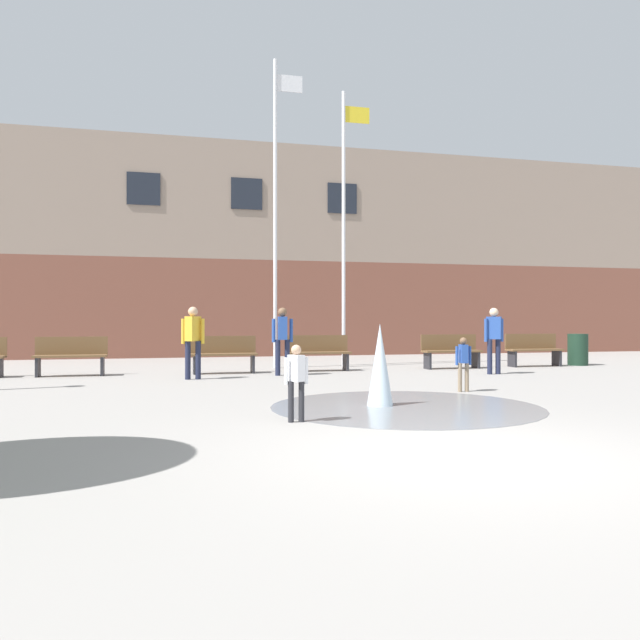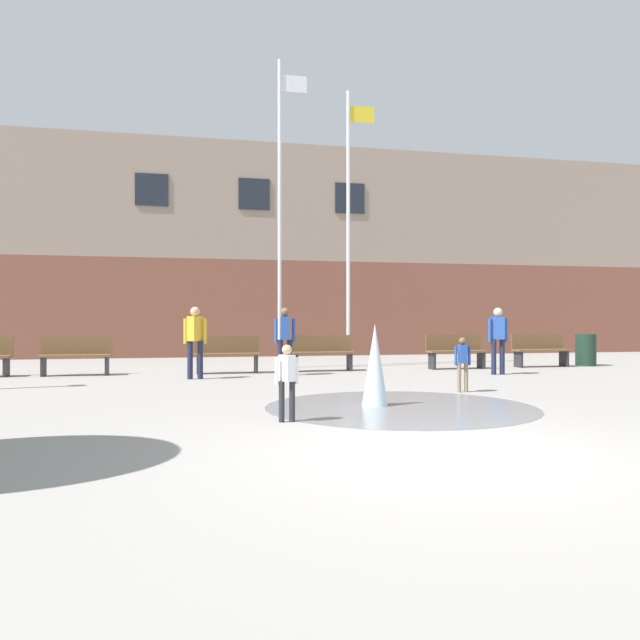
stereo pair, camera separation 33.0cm
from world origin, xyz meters
The scene contains 16 objects.
ground_plane centered at (0.00, 0.00, 0.00)m, with size 100.00×100.00×0.00m, color gray.
library_building centered at (0.00, 19.40, 3.82)m, with size 36.00×6.05×7.64m.
splash_fountain centered at (0.53, 3.33, 0.38)m, with size 4.06×4.06×1.25m.
park_bench_left_of_flagpoles centered at (-4.90, 9.87, 0.48)m, with size 1.60×0.44×0.91m.
park_bench_under_left_flagpole centered at (-1.40, 9.73, 0.48)m, with size 1.60×0.44×0.91m.
park_bench_center centered at (1.02, 9.87, 0.48)m, with size 1.60×0.44×0.91m.
park_bench_under_right_flagpole centered at (4.64, 9.79, 0.48)m, with size 1.60×0.44×0.91m.
park_bench_far_right centered at (7.23, 9.94, 0.48)m, with size 1.60×0.44×0.91m.
teen_by_trashcan centered at (4.88, 7.94, 0.93)m, with size 0.50×0.36×1.59m.
adult_watching centered at (-2.19, 8.34, 0.93)m, with size 0.50×0.39×1.59m.
child_in_fountain centered at (2.47, 4.78, 0.58)m, with size 0.31×0.23×0.99m.
adult_near_bench centered at (-0.11, 8.82, 0.93)m, with size 0.50×0.36×1.59m.
child_with_pink_shirt centered at (-1.15, 2.22, 0.58)m, with size 0.31×0.24×0.99m.
flagpole_left centered at (0.13, 11.08, 4.42)m, with size 0.80×0.10×8.35m.
flagpole_right centered at (2.06, 11.08, 4.07)m, with size 0.80×0.10×7.65m.
trash_can centered at (8.71, 10.01, 0.45)m, with size 0.56×0.56×0.90m, color #193323.
Camera 2 is at (-2.44, -5.62, 1.30)m, focal length 35.00 mm.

